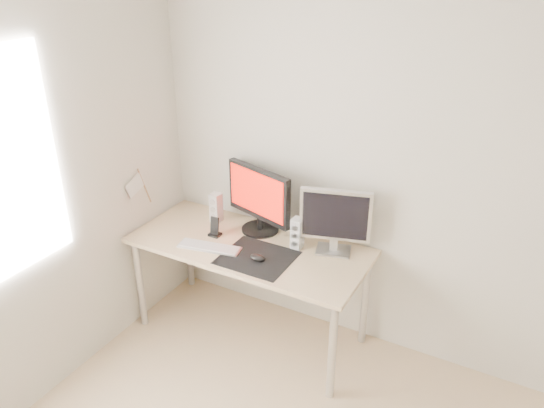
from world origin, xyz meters
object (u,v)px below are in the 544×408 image
at_px(desk, 249,254).
at_px(second_monitor, 335,218).
at_px(mouse, 258,258).
at_px(speaker_left, 216,208).
at_px(keyboard, 209,247).
at_px(speaker_right, 297,233).
at_px(phone_dock, 215,230).
at_px(main_monitor, 259,198).

bearing_deg(desk, second_monitor, 19.39).
xyz_separation_m(mouse, second_monitor, (0.38, 0.34, 0.22)).
distance_m(speaker_left, keyboard, 0.40).
relative_size(speaker_left, speaker_right, 1.00).
bearing_deg(keyboard, phone_dock, 111.29).
relative_size(second_monitor, speaker_right, 2.08).
xyz_separation_m(desk, keyboard, (-0.20, -0.16, 0.09)).
distance_m(desk, phone_dock, 0.29).
height_order(second_monitor, keyboard, second_monitor).
height_order(desk, speaker_left, speaker_left).
bearing_deg(speaker_right, desk, -158.70).
bearing_deg(keyboard, second_monitor, 25.57).
bearing_deg(speaker_left, desk, -25.37).
bearing_deg(mouse, desk, 135.70).
bearing_deg(desk, keyboard, -141.11).
xyz_separation_m(desk, phone_dock, (-0.26, -0.01, 0.12)).
distance_m(desk, speaker_left, 0.46).
bearing_deg(phone_dock, desk, 1.91).
distance_m(second_monitor, speaker_left, 0.92).
xyz_separation_m(mouse, speaker_right, (0.15, 0.27, 0.08)).
height_order(desk, speaker_right, speaker_right).
bearing_deg(phone_dock, second_monitor, 13.80).
bearing_deg(main_monitor, keyboard, -115.22).
bearing_deg(speaker_right, mouse, -118.66).
bearing_deg(speaker_right, main_monitor, 166.24).
distance_m(desk, keyboard, 0.28).
xyz_separation_m(main_monitor, phone_dock, (-0.23, -0.21, -0.21)).
distance_m(second_monitor, keyboard, 0.84).
distance_m(mouse, keyboard, 0.36).
distance_m(main_monitor, speaker_left, 0.38).
relative_size(main_monitor, keyboard, 1.24).
bearing_deg(desk, speaker_right, 21.30).
height_order(keyboard, phone_dock, phone_dock).
distance_m(speaker_right, keyboard, 0.58).
xyz_separation_m(desk, main_monitor, (-0.03, 0.20, 0.33)).
relative_size(speaker_right, phone_dock, 1.53).
height_order(speaker_right, keyboard, speaker_right).
height_order(mouse, desk, mouse).
relative_size(desk, second_monitor, 3.61).
xyz_separation_m(mouse, keyboard, (-0.36, -0.01, -0.02)).
height_order(mouse, speaker_left, speaker_left).
bearing_deg(second_monitor, keyboard, -154.43).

